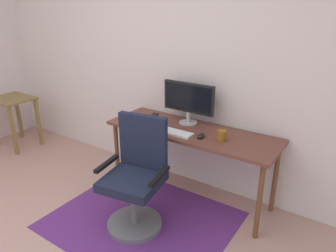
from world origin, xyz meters
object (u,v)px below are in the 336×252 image
at_px(cell_phone, 154,115).
at_px(office_chair, 136,182).
at_px(side_table, 13,109).
at_px(coffee_cup, 222,135).
at_px(desk, 191,137).
at_px(computer_mouse, 201,136).
at_px(keyboard, 171,131).
at_px(monitor, 188,99).

bearing_deg(cell_phone, office_chair, -73.37).
bearing_deg(cell_phone, side_table, -178.79).
distance_m(coffee_cup, cell_phone, 0.90).
relative_size(desk, computer_mouse, 16.12).
xyz_separation_m(computer_mouse, office_chair, (-0.34, -0.52, -0.33)).
relative_size(coffee_cup, office_chair, 0.10).
xyz_separation_m(desk, computer_mouse, (0.16, -0.11, 0.09)).
bearing_deg(computer_mouse, keyboard, -170.71).
bearing_deg(office_chair, cell_phone, 105.85).
relative_size(desk, coffee_cup, 17.30).
xyz_separation_m(desk, office_chair, (-0.18, -0.63, -0.24)).
bearing_deg(side_table, keyboard, 2.13).
relative_size(monitor, office_chair, 0.55).
relative_size(computer_mouse, cell_phone, 0.74).
height_order(monitor, keyboard, monitor).
bearing_deg(side_table, office_chair, -8.79).
xyz_separation_m(coffee_cup, side_table, (-2.97, -0.18, -0.25)).
bearing_deg(coffee_cup, office_chair, -132.75).
xyz_separation_m(keyboard, office_chair, (-0.05, -0.47, -0.32)).
relative_size(computer_mouse, office_chair, 0.10).
distance_m(cell_phone, side_table, 2.13).
xyz_separation_m(monitor, coffee_cup, (0.46, -0.21, -0.20)).
distance_m(cell_phone, office_chair, 0.89).
distance_m(monitor, keyboard, 0.38).
relative_size(coffee_cup, cell_phone, 0.69).
bearing_deg(coffee_cup, desk, 168.96).
xyz_separation_m(monitor, office_chair, (-0.05, -0.77, -0.56)).
relative_size(monitor, keyboard, 1.27).
relative_size(desk, side_table, 2.43).
relative_size(desk, office_chair, 1.69).
bearing_deg(desk, monitor, 130.57).
height_order(coffee_cup, office_chair, office_chair).
distance_m(coffee_cup, office_chair, 0.85).
bearing_deg(monitor, side_table, -171.10).
distance_m(monitor, side_table, 2.57).
height_order(desk, keyboard, keyboard).
height_order(monitor, office_chair, monitor).
bearing_deg(computer_mouse, side_table, -177.11).
distance_m(keyboard, office_chair, 0.57).
height_order(monitor, cell_phone, monitor).
bearing_deg(computer_mouse, desk, 146.04).
bearing_deg(monitor, cell_phone, -177.46).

